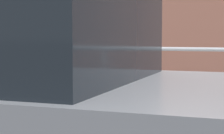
% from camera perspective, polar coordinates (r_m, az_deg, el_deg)
% --- Properties ---
extents(parking_meter, '(0.16, 0.17, 1.34)m').
position_cam_1_polar(parking_meter, '(4.48, 1.84, 0.24)').
color(parking_meter, slate).
rests_on(parking_meter, sidewalk_curb).
extents(pedestrian_at_meter, '(0.63, 0.56, 1.72)m').
position_cam_1_polar(pedestrian_at_meter, '(4.65, -3.64, 0.85)').
color(pedestrian_at_meter, black).
rests_on(pedestrian_at_meter, sidewalk_curb).
extents(background_railing, '(24.06, 0.06, 1.10)m').
position_cam_1_polar(background_railing, '(6.38, 6.63, 0.07)').
color(background_railing, gray).
rests_on(background_railing, sidewalk_curb).
extents(backdrop_wall, '(32.00, 0.50, 3.14)m').
position_cam_1_polar(backdrop_wall, '(8.78, 10.30, 5.37)').
color(backdrop_wall, brown).
rests_on(backdrop_wall, ground).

